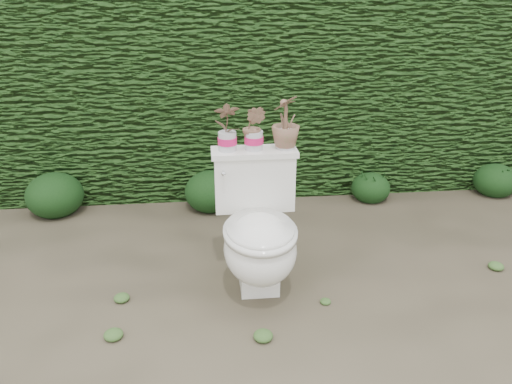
{
  "coord_description": "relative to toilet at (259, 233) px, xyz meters",
  "views": [
    {
      "loc": [
        -0.04,
        -2.67,
        1.69
      ],
      "look_at": [
        0.23,
        -0.03,
        0.55
      ],
      "focal_mm": 35.0,
      "sensor_mm": 36.0,
      "label": 1
    }
  ],
  "objects": [
    {
      "name": "liriope_clump_1",
      "position": [
        -1.46,
        1.17,
        -0.18
      ],
      "size": [
        0.44,
        0.44,
        0.35
      ],
      "primitive_type": "ellipsoid",
      "color": "#1A3B14",
      "rests_on": "ground"
    },
    {
      "name": "liriope_clump_2",
      "position": [
        -0.26,
        1.14,
        -0.19
      ],
      "size": [
        0.41,
        0.41,
        0.33
      ],
      "primitive_type": "ellipsoid",
      "color": "#1A3B14",
      "rests_on": "ground"
    },
    {
      "name": "liriope_clump_4",
      "position": [
        2.14,
        1.18,
        -0.21
      ],
      "size": [
        0.36,
        0.36,
        0.29
      ],
      "primitive_type": "ellipsoid",
      "color": "#1A3B14",
      "rests_on": "ground"
    },
    {
      "name": "ground",
      "position": [
        -0.23,
        0.17,
        -0.36
      ],
      "size": [
        60.0,
        60.0,
        0.0
      ],
      "primitive_type": "plane",
      "color": "brown",
      "rests_on": "ground"
    },
    {
      "name": "toilet",
      "position": [
        0.0,
        0.0,
        0.0
      ],
      "size": [
        0.5,
        0.68,
        0.78
      ],
      "rotation": [
        0.0,
        0.0,
        0.0
      ],
      "color": "white",
      "rests_on": "ground"
    },
    {
      "name": "liriope_clump_3",
      "position": [
        1.06,
        1.17,
        -0.23
      ],
      "size": [
        0.32,
        0.32,
        0.25
      ],
      "primitive_type": "ellipsoid",
      "color": "#1A3B14",
      "rests_on": "ground"
    },
    {
      "name": "potted_plant_left",
      "position": [
        -0.16,
        0.24,
        0.56
      ],
      "size": [
        0.15,
        0.1,
        0.27
      ],
      "primitive_type": "imported",
      "rotation": [
        0.0,
        0.0,
        3.18
      ],
      "color": "#237328",
      "rests_on": "toilet"
    },
    {
      "name": "potted_plant_center",
      "position": [
        -0.0,
        0.24,
        0.54
      ],
      "size": [
        0.17,
        0.16,
        0.25
      ],
      "primitive_type": "imported",
      "rotation": [
        0.0,
        0.0,
        5.83
      ],
      "color": "#237328",
      "rests_on": "toilet"
    },
    {
      "name": "potted_plant_right",
      "position": [
        0.18,
        0.24,
        0.57
      ],
      "size": [
        0.23,
        0.23,
        0.3
      ],
      "primitive_type": "imported",
      "rotation": [
        0.0,
        0.0,
        4.08
      ],
      "color": "#237328",
      "rests_on": "toilet"
    },
    {
      "name": "hedge",
      "position": [
        -0.23,
        1.77,
        0.44
      ],
      "size": [
        8.0,
        1.0,
        1.6
      ],
      "primitive_type": "cube",
      "color": "#2E591D",
      "rests_on": "ground"
    }
  ]
}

